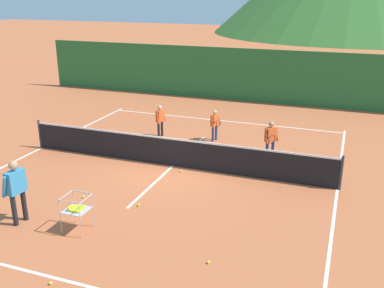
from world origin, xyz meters
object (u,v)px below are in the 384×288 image
instructor (16,186)px  ball_cart (76,209)px  tennis_net (173,152)px  student_2 (271,137)px  student_0 (160,118)px  student_1 (215,122)px  tennis_ball_3 (51,283)px  tennis_ball_2 (84,197)px  tennis_ball_4 (181,171)px  tennis_ball_1 (208,262)px  tennis_ball_5 (139,205)px

instructor → ball_cart: (1.57, 0.17, -0.41)m
tennis_net → student_2: student_2 is taller
student_0 → student_2: 4.64m
student_1 → student_2: (2.37, -1.30, 0.09)m
student_1 → tennis_ball_3: size_ratio=17.84×
tennis_net → student_0: 3.13m
student_0 → tennis_ball_3: bearing=-79.3°
student_0 → tennis_ball_2: size_ratio=18.87×
tennis_ball_4 → tennis_ball_1: bearing=-61.8°
student_2 → tennis_ball_3: bearing=-108.8°
tennis_ball_2 → student_0: bearing=91.9°
tennis_ball_1 → tennis_ball_2: size_ratio=1.00×
tennis_net → ball_cart: tennis_net is taller
tennis_ball_1 → tennis_ball_3: size_ratio=1.00×
student_1 → student_2: 2.70m
student_0 → tennis_ball_2: student_0 is taller
student_1 → tennis_ball_4: 3.43m
student_0 → tennis_ball_4: student_0 is taller
student_1 → tennis_ball_4: student_1 is taller
ball_cart → tennis_ball_3: size_ratio=13.22×
tennis_ball_2 → tennis_ball_4: size_ratio=1.00×
tennis_ball_4 → tennis_ball_2: bearing=-125.8°
tennis_ball_3 → tennis_ball_4: bearing=86.7°
student_2 → tennis_ball_2: 6.44m
tennis_ball_2 → tennis_ball_3: same height
tennis_ball_1 → tennis_ball_4: 4.98m
instructor → tennis_ball_4: instructor is taller
student_1 → tennis_ball_1: bearing=-73.5°
ball_cart → student_0: bearing=98.3°
student_0 → tennis_ball_1: bearing=-59.2°
tennis_net → tennis_ball_2: size_ratio=155.92×
student_2 → student_1: bearing=151.3°
student_1 → ball_cart: 7.61m
tennis_net → student_1: size_ratio=8.74×
student_2 → tennis_ball_1: bearing=-90.7°
tennis_ball_2 → student_2: bearing=47.3°
ball_cart → tennis_ball_1: bearing=-3.8°
student_1 → tennis_ball_1: 8.11m
student_1 → tennis_ball_3: bearing=-92.5°
instructor → ball_cart: 1.63m
tennis_ball_5 → tennis_ball_1: bearing=-35.6°
tennis_net → student_1: (0.53, 2.95, 0.23)m
instructor → tennis_ball_2: bearing=67.5°
tennis_ball_2 → tennis_ball_5: same height
student_0 → tennis_ball_3: student_0 is taller
student_1 → tennis_ball_5: bearing=-92.8°
tennis_ball_2 → tennis_ball_3: 3.83m
instructor → student_1: 8.15m
instructor → tennis_ball_5: (2.38, 1.79, -0.96)m
tennis_ball_5 → tennis_ball_2: bearing=-177.0°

